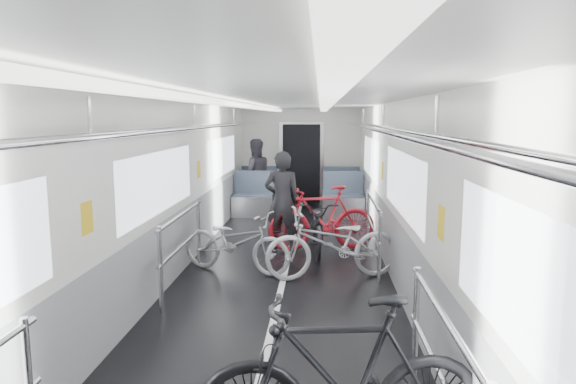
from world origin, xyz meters
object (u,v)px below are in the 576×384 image
at_px(bike_right_mid, 333,244).
at_px(bike_left_far, 236,242).
at_px(bike_aisle, 317,226).
at_px(person_seated, 255,175).
at_px(bike_right_far, 322,218).
at_px(bike_right_near, 341,381).
at_px(person_standing, 282,201).

bearing_deg(bike_right_mid, bike_left_far, -114.09).
relative_size(bike_right_mid, bike_aisle, 1.11).
bearing_deg(bike_aisle, person_seated, 108.20).
bearing_deg(bike_left_far, bike_right_mid, -80.60).
bearing_deg(bike_right_far, bike_right_mid, -6.94).
bearing_deg(bike_right_near, person_standing, -178.90).
relative_size(bike_right_near, bike_aisle, 1.10).
xyz_separation_m(bike_right_near, person_standing, (-0.76, 5.21, 0.27)).
xyz_separation_m(bike_right_far, bike_aisle, (-0.08, -0.16, -0.10)).
bearing_deg(bike_right_mid, bike_aisle, 175.16).
distance_m(bike_left_far, person_seated, 4.92).
bearing_deg(bike_left_far, person_standing, -6.21).
xyz_separation_m(bike_right_far, person_standing, (-0.65, -0.06, 0.29)).
height_order(bike_right_near, bike_right_far, bike_right_near).
relative_size(bike_right_mid, person_standing, 1.13).
relative_size(person_standing, person_seated, 0.98).
relative_size(bike_left_far, bike_right_near, 0.91).
bearing_deg(person_standing, bike_left_far, 71.73).
bearing_deg(person_seated, bike_right_mid, 90.63).
relative_size(bike_left_far, bike_right_far, 0.93).
distance_m(bike_right_far, person_seated, 3.97).
distance_m(bike_aisle, person_seated, 4.09).
xyz_separation_m(bike_right_mid, person_standing, (-0.80, 1.44, 0.34)).
height_order(bike_aisle, person_standing, person_standing).
distance_m(bike_right_near, bike_right_far, 5.27).
bearing_deg(person_standing, bike_right_near, 105.49).
distance_m(bike_right_mid, bike_right_far, 1.50).
height_order(bike_left_far, bike_right_near, bike_right_near).
bearing_deg(person_standing, bike_right_far, -167.71).
relative_size(bike_right_near, person_standing, 1.12).
height_order(bike_aisle, person_seated, person_seated).
distance_m(bike_right_far, bike_aisle, 0.20).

